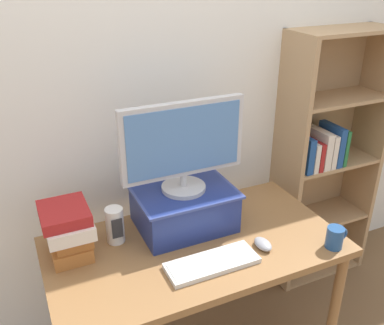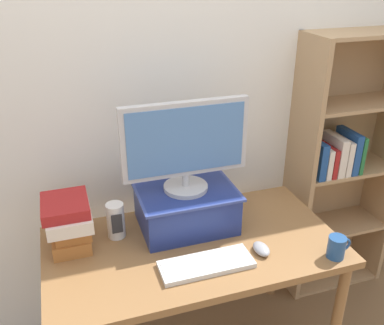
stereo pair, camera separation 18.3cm
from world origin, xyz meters
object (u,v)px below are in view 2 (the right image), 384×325
object	(u,v)px
computer_mouse	(261,249)
desk_speaker	(116,220)
desk	(194,258)
computer_monitor	(185,144)
riser_box	(186,206)
keyboard	(206,264)
book_stack	(69,222)
coffee_mug	(337,247)
bookshelf_unit	(340,165)

from	to	relation	value
computer_mouse	desk_speaker	distance (m)	0.67
desk	computer_monitor	world-z (taller)	computer_monitor
computer_mouse	riser_box	bearing A→B (deg)	128.75
riser_box	computer_mouse	distance (m)	0.41
keyboard	book_stack	size ratio (longest dim) A/B	1.54
computer_monitor	desk_speaker	distance (m)	0.48
riser_box	computer_monitor	size ratio (longest dim) A/B	0.80
coffee_mug	book_stack	bearing A→B (deg)	157.80
bookshelf_unit	keyboard	distance (m)	1.15
computer_mouse	coffee_mug	world-z (taller)	coffee_mug
desk	computer_monitor	xyz separation A→B (m)	(0.01, 0.16, 0.50)
bookshelf_unit	book_stack	distance (m)	1.55
bookshelf_unit	desk	bearing A→B (deg)	-160.76
bookshelf_unit	computer_monitor	distance (m)	1.08
keyboard	bookshelf_unit	bearing A→B (deg)	27.15
computer_monitor	computer_mouse	world-z (taller)	computer_monitor
bookshelf_unit	book_stack	xyz separation A→B (m)	(-1.54, -0.20, 0.05)
desk	computer_mouse	size ratio (longest dim) A/B	12.71
bookshelf_unit	riser_box	bearing A→B (deg)	-168.88
bookshelf_unit	computer_mouse	size ratio (longest dim) A/B	15.00
keyboard	coffee_mug	bearing A→B (deg)	-11.41
riser_box	keyboard	size ratio (longest dim) A/B	1.16
bookshelf_unit	computer_monitor	size ratio (longest dim) A/B	2.70
bookshelf_unit	coffee_mug	xyz separation A→B (m)	(-0.46, -0.64, -0.03)
keyboard	desk_speaker	distance (m)	0.47
keyboard	desk	bearing A→B (deg)	89.00
desk_speaker	book_stack	bearing A→B (deg)	-177.69
coffee_mug	computer_monitor	bearing A→B (deg)	141.13
computer_mouse	desk_speaker	size ratio (longest dim) A/B	0.61
computer_monitor	desk_speaker	world-z (taller)	computer_monitor
riser_box	keyboard	xyz separation A→B (m)	(-0.02, -0.33, -0.09)
keyboard	book_stack	distance (m)	0.62
keyboard	computer_mouse	size ratio (longest dim) A/B	3.80
desk_speaker	coffee_mug	bearing A→B (deg)	-27.12
book_stack	keyboard	bearing A→B (deg)	-32.18
desk	book_stack	size ratio (longest dim) A/B	5.16
desk	book_stack	distance (m)	0.58
computer_monitor	book_stack	xyz separation A→B (m)	(-0.54, 0.00, -0.30)
keyboard	computer_mouse	xyz separation A→B (m)	(0.26, 0.02, 0.01)
bookshelf_unit	desk_speaker	world-z (taller)	bookshelf_unit
computer_monitor	computer_mouse	xyz separation A→B (m)	(0.25, -0.31, -0.41)
computer_monitor	riser_box	bearing A→B (deg)	90.00
bookshelf_unit	riser_box	size ratio (longest dim) A/B	3.39
desk	keyboard	world-z (taller)	keyboard
computer_mouse	coffee_mug	size ratio (longest dim) A/B	0.96
riser_box	keyboard	distance (m)	0.34
coffee_mug	desk_speaker	xyz separation A→B (m)	(-0.87, 0.45, 0.03)
desk	riser_box	distance (m)	0.24
keyboard	computer_monitor	bearing A→B (deg)	87.20
desk	keyboard	size ratio (longest dim) A/B	3.34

